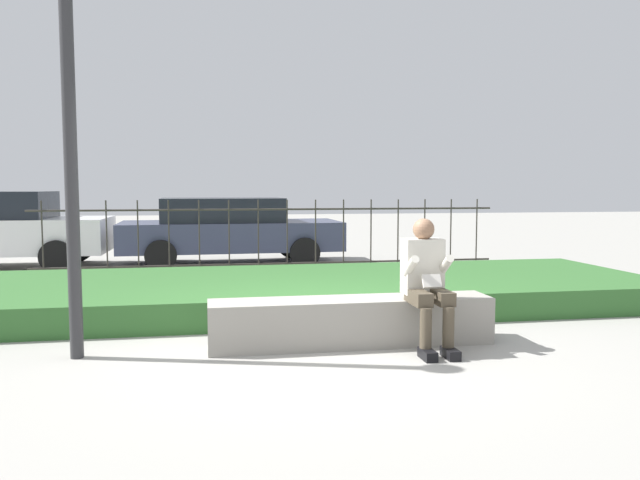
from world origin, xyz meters
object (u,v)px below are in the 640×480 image
at_px(stone_bench, 351,324).
at_px(street_lamp, 69,115).
at_px(person_seated_reader, 426,278).
at_px(car_parked_center, 229,229).

xyz_separation_m(stone_bench, street_lamp, (-2.60, -0.02, 2.00)).
distance_m(person_seated_reader, street_lamp, 3.62).
relative_size(stone_bench, person_seated_reader, 2.23).
distance_m(stone_bench, person_seated_reader, 0.88).
xyz_separation_m(stone_bench, person_seated_reader, (0.67, -0.28, 0.49)).
relative_size(person_seated_reader, street_lamp, 0.36).
height_order(stone_bench, street_lamp, street_lamp).
bearing_deg(person_seated_reader, stone_bench, 157.11).
bearing_deg(stone_bench, car_parked_center, 98.02).
height_order(person_seated_reader, street_lamp, street_lamp).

